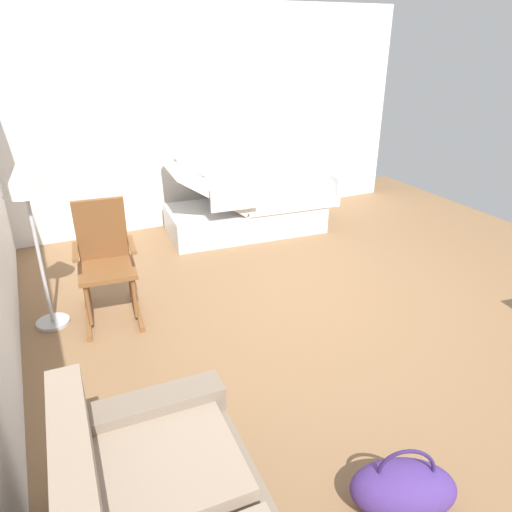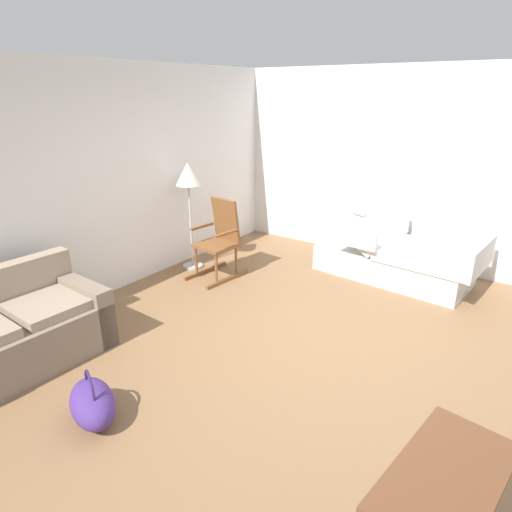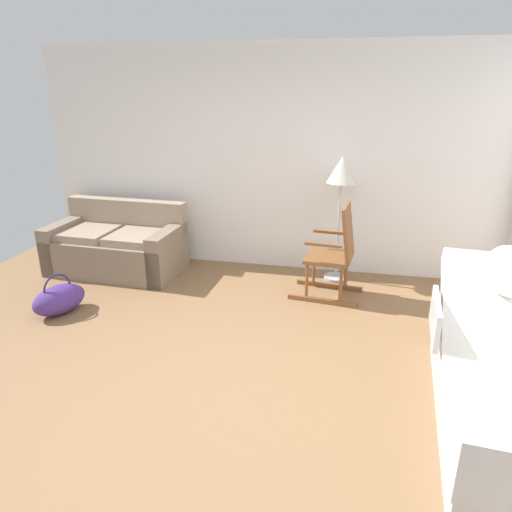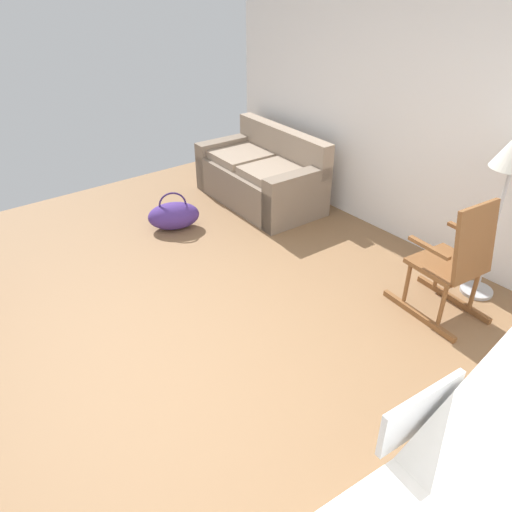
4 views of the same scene
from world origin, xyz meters
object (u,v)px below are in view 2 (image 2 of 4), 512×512
(rocking_chair, at_px, (220,240))
(floor_lamp, at_px, (188,181))
(hospital_bed, at_px, (393,255))
(duffel_bag, at_px, (93,403))
(couch, at_px, (9,336))

(rocking_chair, xyz_separation_m, floor_lamp, (0.00, 0.51, 0.72))
(hospital_bed, xyz_separation_m, floor_lamp, (-1.28, 2.44, 0.92))
(floor_lamp, bearing_deg, duffel_bag, -150.88)
(rocking_chair, bearing_deg, duffel_bag, -159.73)
(couch, distance_m, rocking_chair, 2.72)
(couch, height_order, rocking_chair, rocking_chair)
(rocking_chair, bearing_deg, hospital_bed, -56.45)
(couch, distance_m, floor_lamp, 2.88)
(couch, distance_m, duffel_bag, 1.22)
(couch, bearing_deg, floor_lamp, 6.56)
(floor_lamp, distance_m, duffel_bag, 3.31)
(couch, xyz_separation_m, duffel_bag, (-0.02, -1.21, -0.15))
(couch, relative_size, duffel_bag, 2.55)
(floor_lamp, height_order, duffel_bag, floor_lamp)
(couch, bearing_deg, rocking_chair, -4.28)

